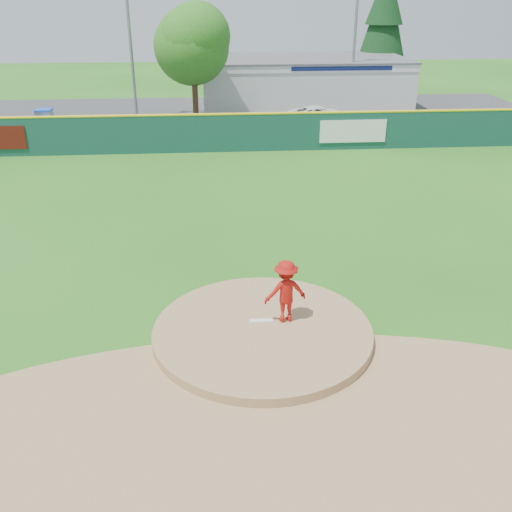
{
  "coord_description": "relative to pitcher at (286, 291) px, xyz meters",
  "views": [
    {
      "loc": [
        -1.14,
        -12.09,
        7.95
      ],
      "look_at": [
        0.0,
        2.0,
        1.3
      ],
      "focal_mm": 40.0,
      "sensor_mm": 36.0,
      "label": 1
    }
  ],
  "objects": [
    {
      "name": "outfield_fence",
      "position": [
        -0.61,
        17.67,
        0.01
      ],
      "size": [
        40.0,
        0.14,
        2.07
      ],
      "color": "#14433A",
      "rests_on": "ground"
    },
    {
      "name": "pitching_rubber",
      "position": [
        -0.61,
        -0.03,
        -0.81
      ],
      "size": [
        0.6,
        0.15,
        0.04
      ],
      "primitive_type": "cube",
      "color": "white",
      "rests_on": "pitchers_mound"
    },
    {
      "name": "conifer_tree",
      "position": [
        12.39,
        35.67,
        4.46
      ],
      "size": [
        4.4,
        4.4,
        9.5
      ],
      "color": "#382314",
      "rests_on": "ground"
    },
    {
      "name": "playground_slide",
      "position": [
        -11.63,
        22.89,
        -0.35
      ],
      "size": [
        0.92,
        2.6,
        1.44
      ],
      "color": "blue",
      "rests_on": "ground"
    },
    {
      "name": "van",
      "position": [
        5.27,
        23.93,
        -0.47
      ],
      "size": [
        4.54,
        2.8,
        1.17
      ],
      "primitive_type": "imported",
      "rotation": [
        0.0,
        0.0,
        1.79
      ],
      "color": "white",
      "rests_on": "parking_lot"
    },
    {
      "name": "parking_lot",
      "position": [
        -0.61,
        26.67,
        -1.07
      ],
      "size": [
        44.0,
        16.0,
        0.02
      ],
      "primitive_type": "cube",
      "color": "#38383A",
      "rests_on": "ground"
    },
    {
      "name": "deciduous_tree",
      "position": [
        -2.61,
        24.67,
        3.47
      ],
      "size": [
        5.6,
        5.6,
        7.36
      ],
      "color": "#382314",
      "rests_on": "ground"
    },
    {
      "name": "ground",
      "position": [
        -0.61,
        -0.33,
        -1.08
      ],
      "size": [
        120.0,
        120.0,
        0.0
      ],
      "primitive_type": "plane",
      "color": "#286B19",
      "rests_on": "ground"
    },
    {
      "name": "pitcher",
      "position": [
        0.0,
        0.0,
        0.0
      ],
      "size": [
        1.16,
        0.79,
        1.66
      ],
      "primitive_type": "imported",
      "rotation": [
        0.0,
        0.0,
        3.31
      ],
      "color": "#AF130F",
      "rests_on": "pitchers_mound"
    },
    {
      "name": "light_pole_right",
      "position": [
        8.39,
        28.67,
        4.46
      ],
      "size": [
        1.75,
        0.25,
        10.0
      ],
      "color": "gray",
      "rests_on": "ground"
    },
    {
      "name": "pitchers_mound",
      "position": [
        -0.61,
        -0.33,
        -1.08
      ],
      "size": [
        5.5,
        5.5,
        0.5
      ],
      "primitive_type": "cylinder",
      "color": "#9E774C",
      "rests_on": "ground"
    },
    {
      "name": "light_pole_left",
      "position": [
        -6.61,
        26.67,
        4.97
      ],
      "size": [
        1.75,
        0.25,
        11.0
      ],
      "color": "gray",
      "rests_on": "ground"
    },
    {
      "name": "infield_dirt_arc",
      "position": [
        -0.61,
        -3.33,
        -1.08
      ],
      "size": [
        15.4,
        15.4,
        0.01
      ],
      "primitive_type": "cylinder",
      "color": "#9E774C",
      "rests_on": "ground"
    },
    {
      "name": "fence_banners",
      "position": [
        -3.56,
        17.59,
        -0.08
      ],
      "size": [
        22.54,
        0.04,
        1.2
      ],
      "color": "#58130C",
      "rests_on": "ground"
    },
    {
      "name": "pool_building_grp",
      "position": [
        5.39,
        31.66,
        0.58
      ],
      "size": [
        15.2,
        8.2,
        3.31
      ],
      "color": "silver",
      "rests_on": "ground"
    }
  ]
}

